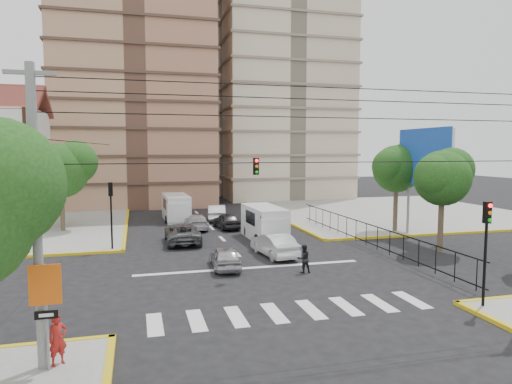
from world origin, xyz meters
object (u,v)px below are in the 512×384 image
object	(u,v)px
pedestrian_crosswalk	(304,259)
traffic_light_nw	(111,204)
car_silver_front_left	(225,257)
van_right_lane	(265,224)
traffic_light_se	(486,236)
car_white_front_right	(274,245)
pedestrian_sw_corner	(58,339)
van_left_lane	(176,208)
district_sign	(46,295)

from	to	relation	value
pedestrian_crosswalk	traffic_light_nw	bearing A→B (deg)	-43.17
pedestrian_crosswalk	car_silver_front_left	bearing A→B (deg)	-31.35
van_right_lane	pedestrian_crosswalk	bearing A→B (deg)	-95.19
traffic_light_se	car_white_front_right	distance (m)	12.96
car_silver_front_left	car_white_front_right	xyz separation A→B (m)	(3.54, 2.12, 0.09)
traffic_light_se	pedestrian_sw_corner	xyz separation A→B (m)	(-16.38, -1.11, -2.17)
car_silver_front_left	car_white_front_right	world-z (taller)	car_white_front_right
van_left_lane	car_white_front_right	world-z (taller)	van_left_lane
van_right_lane	district_sign	bearing A→B (deg)	-125.68
van_left_lane	car_white_front_right	bearing A→B (deg)	-75.99
traffic_light_se	traffic_light_nw	xyz separation A→B (m)	(-15.60, 15.60, 0.00)
traffic_light_se	van_left_lane	distance (m)	29.40
van_right_lane	traffic_light_nw	bearing A→B (deg)	-177.51
van_right_lane	traffic_light_se	bearing A→B (deg)	-76.16
traffic_light_nw	car_silver_front_left	world-z (taller)	traffic_light_nw
car_white_front_right	pedestrian_sw_corner	size ratio (longest dim) A/B	2.82
pedestrian_crosswalk	car_white_front_right	bearing A→B (deg)	-88.74
van_right_lane	car_silver_front_left	world-z (taller)	van_right_lane
traffic_light_se	van_left_lane	bearing A→B (deg)	110.72
car_silver_front_left	van_right_lane	bearing A→B (deg)	-118.02
traffic_light_se	pedestrian_sw_corner	size ratio (longest dim) A/B	2.79
traffic_light_se	car_white_front_right	size ratio (longest dim) A/B	0.99
traffic_light_nw	pedestrian_sw_corner	bearing A→B (deg)	-92.66
car_white_front_right	van_right_lane	bearing A→B (deg)	-106.46
car_white_front_right	pedestrian_sw_corner	xyz separation A→B (m)	(-10.71, -12.53, 0.21)
traffic_light_nw	district_sign	bearing A→B (deg)	-93.36
traffic_light_nw	van_left_lane	world-z (taller)	traffic_light_nw
traffic_light_nw	car_white_front_right	bearing A→B (deg)	-22.82
pedestrian_crosswalk	van_left_lane	bearing A→B (deg)	-80.14
traffic_light_nw	pedestrian_sw_corner	distance (m)	16.87
traffic_light_nw	pedestrian_sw_corner	world-z (taller)	traffic_light_nw
traffic_light_se	car_white_front_right	bearing A→B (deg)	116.37
van_right_lane	van_left_lane	distance (m)	12.28
district_sign	van_right_lane	world-z (taller)	district_sign
district_sign	pedestrian_sw_corner	distance (m)	1.57
van_right_lane	van_left_lane	xyz separation A→B (m)	(-5.59, 10.93, -0.01)
traffic_light_nw	van_left_lane	xyz separation A→B (m)	(5.22, 11.84, -1.93)
car_white_front_right	traffic_light_se	bearing A→B (deg)	109.62
traffic_light_nw	district_sign	size ratio (longest dim) A/B	1.38
traffic_light_se	traffic_light_nw	size ratio (longest dim) A/B	1.00
pedestrian_crosswalk	traffic_light_se	bearing A→B (deg)	121.34
van_left_lane	pedestrian_sw_corner	xyz separation A→B (m)	(-6.00, -28.55, -0.25)
pedestrian_sw_corner	pedestrian_crosswalk	size ratio (longest dim) A/B	1.02
van_right_lane	car_silver_front_left	size ratio (longest dim) A/B	1.47
car_silver_front_left	pedestrian_crosswalk	distance (m)	4.44
traffic_light_nw	pedestrian_crosswalk	distance (m)	13.48
car_white_front_right	traffic_light_nw	bearing A→B (deg)	-29.57
district_sign	van_right_lane	distance (m)	21.52
district_sign	van_right_lane	size ratio (longest dim) A/B	0.58
pedestrian_sw_corner	pedestrian_crosswalk	bearing A→B (deg)	2.72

